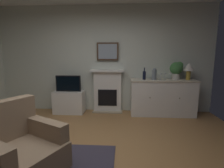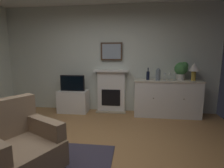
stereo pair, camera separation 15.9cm
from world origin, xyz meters
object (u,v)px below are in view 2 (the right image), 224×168
at_px(fireplace_unit, 111,91).
at_px(wine_glass_right, 175,75).
at_px(vase_decorative, 158,74).
at_px(wine_glass_left, 165,75).
at_px(sideboard_cabinet, 166,98).
at_px(tv_cabinet, 73,101).
at_px(wine_glass_center, 169,75).
at_px(potted_plant_small, 181,69).
at_px(framed_picture, 111,52).
at_px(armchair, 17,146).
at_px(table_lamp, 194,69).
at_px(wine_bottle, 148,75).
at_px(tv_set, 72,83).

relative_size(fireplace_unit, wine_glass_right, 6.67).
bearing_deg(vase_decorative, wine_glass_left, -2.71).
relative_size(sideboard_cabinet, tv_cabinet, 2.08).
bearing_deg(sideboard_cabinet, wine_glass_center, -41.15).
height_order(wine_glass_left, potted_plant_small, potted_plant_small).
bearing_deg(framed_picture, tv_cabinet, -167.99).
bearing_deg(potted_plant_small, framed_picture, 173.99).
bearing_deg(wine_glass_left, vase_decorative, 177.29).
bearing_deg(tv_cabinet, sideboard_cabinet, -0.37).
bearing_deg(armchair, table_lamp, 40.74).
height_order(wine_glass_center, vase_decorative, vase_decorative).
height_order(table_lamp, wine_glass_left, table_lamp).
xyz_separation_m(framed_picture, tv_cabinet, (-0.98, -0.21, -1.28)).
xyz_separation_m(wine_glass_center, armchair, (-2.21, -2.35, -0.62)).
xyz_separation_m(wine_glass_left, wine_glass_center, (0.11, 0.03, 0.00)).
xyz_separation_m(wine_glass_right, potted_plant_small, (0.17, 0.10, 0.13)).
bearing_deg(armchair, wine_glass_right, 45.02).
bearing_deg(wine_glass_left, wine_glass_right, 0.84).
bearing_deg(table_lamp, potted_plant_small, 170.35).
bearing_deg(wine_glass_left, fireplace_unit, 169.70).
bearing_deg(potted_plant_small, wine_glass_center, -165.24).
distance_m(tv_cabinet, armchair, 2.40).
distance_m(sideboard_cabinet, wine_bottle, 0.71).
distance_m(wine_bottle, potted_plant_small, 0.79).
xyz_separation_m(fireplace_unit, sideboard_cabinet, (1.37, -0.18, -0.11)).
relative_size(sideboard_cabinet, vase_decorative, 5.56).
relative_size(fireplace_unit, wine_glass_center, 6.67).
xyz_separation_m(vase_decorative, tv_cabinet, (-2.11, 0.06, -0.74)).
height_order(tv_cabinet, tv_set, tv_set).
height_order(wine_glass_right, tv_cabinet, wine_glass_right).
relative_size(tv_set, armchair, 0.58).
height_order(fireplace_unit, tv_set, fireplace_unit).
xyz_separation_m(tv_set, potted_plant_small, (2.66, 0.05, 0.37)).
bearing_deg(wine_glass_right, tv_cabinet, 178.41).
xyz_separation_m(wine_glass_center, potted_plant_small, (0.28, 0.07, 0.13)).
xyz_separation_m(fireplace_unit, wine_glass_center, (1.40, -0.21, 0.46)).
bearing_deg(wine_glass_left, armchair, -132.18).
distance_m(vase_decorative, armchair, 3.11).
bearing_deg(armchair, tv_set, 93.87).
xyz_separation_m(fireplace_unit, wine_glass_right, (1.51, -0.23, 0.46)).
distance_m(framed_picture, armchair, 2.97).
bearing_deg(armchair, sideboard_cabinet, 47.50).
bearing_deg(sideboard_cabinet, tv_cabinet, 179.63).
height_order(wine_glass_center, tv_set, wine_glass_center).
bearing_deg(sideboard_cabinet, vase_decorative, -167.74).
xyz_separation_m(wine_glass_left, potted_plant_small, (0.39, 0.10, 0.13)).
bearing_deg(potted_plant_small, sideboard_cabinet, -171.84).
xyz_separation_m(sideboard_cabinet, wine_glass_center, (0.03, -0.03, 0.56)).
height_order(fireplace_unit, armchair, fireplace_unit).
distance_m(wine_glass_right, vase_decorative, 0.37).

